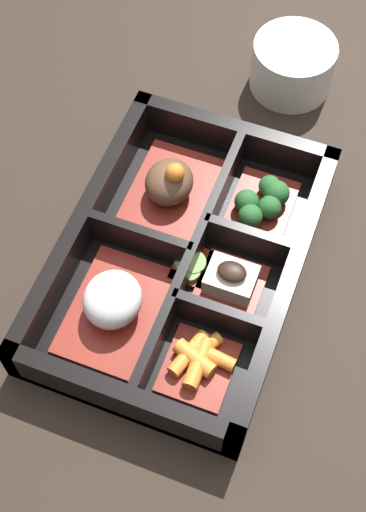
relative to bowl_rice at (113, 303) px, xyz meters
The scene contains 10 objects.
ground_plane 0.08m from the bowl_rice, 30.53° to the right, with size 3.00×3.00×0.00m, color black.
bento_base 0.08m from the bowl_rice, 30.53° to the right, with size 0.29×0.20×0.01m.
bento_rim 0.08m from the bowl_rice, 32.45° to the right, with size 0.29×0.20×0.05m.
bowl_rice is the anchor object (origin of this frame).
bowl_stew 0.13m from the bowl_rice, ahead, with size 0.11×0.07×0.05m.
bowl_carrots 0.09m from the bowl_rice, 103.04° to the right, with size 0.06×0.06×0.02m.
bowl_tofu 0.10m from the bowl_rice, 55.71° to the right, with size 0.06×0.06×0.03m.
bowl_greens 0.17m from the bowl_rice, 31.05° to the right, with size 0.08×0.06×0.03m.
bowl_pickles 0.08m from the bowl_rice, 36.86° to the right, with size 0.04×0.03×0.01m.
tea_cup 0.32m from the bowl_rice, 11.47° to the right, with size 0.08×0.08×0.05m.
Camera 1 is at (-0.29, -0.11, 0.56)m, focal length 50.00 mm.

